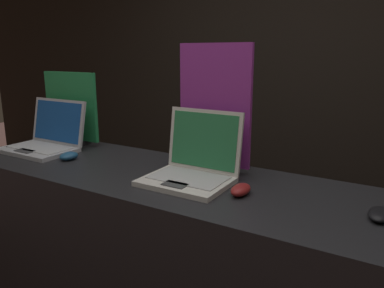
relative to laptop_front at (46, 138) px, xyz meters
name	(u,v)px	position (x,y,z in m)	size (l,w,h in m)	color
wall_back	(310,65)	(0.91, 1.73, 0.35)	(8.00, 0.05, 2.80)	black
laptop_front	(46,138)	(0.00, 0.00, 0.00)	(0.38, 0.30, 0.26)	#B7B7BC
mouse_front	(69,156)	(0.25, -0.07, -0.04)	(0.07, 0.10, 0.04)	navy
promo_stand_front	(71,110)	(0.00, 0.18, 0.13)	(0.38, 0.07, 0.40)	black
laptop_middle	(193,165)	(0.91, -0.02, 0.00)	(0.33, 0.30, 0.27)	silver
mouse_middle	(241,190)	(1.14, -0.07, -0.04)	(0.06, 0.11, 0.04)	maroon
promo_stand_middle	(214,111)	(0.91, 0.16, 0.20)	(0.33, 0.07, 0.54)	black
mouse_back	(380,214)	(1.59, -0.03, -0.05)	(0.07, 0.12, 0.03)	black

